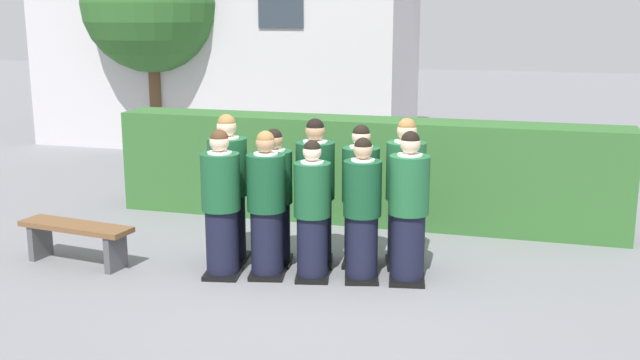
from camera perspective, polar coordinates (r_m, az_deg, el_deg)
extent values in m
plane|color=slate|center=(8.37, -0.45, -7.38)|extent=(60.00, 60.00, 0.00)
cylinder|color=black|center=(8.40, -7.39, -4.71)|extent=(0.36, 0.36, 0.75)
cube|color=black|center=(8.51, -7.32, -6.96)|extent=(0.46, 0.53, 0.05)
cylinder|color=#19512D|center=(8.22, -7.53, -0.13)|extent=(0.43, 0.43, 0.62)
cylinder|color=white|center=(8.16, -7.59, 2.03)|extent=(0.26, 0.26, 0.03)
cube|color=gold|center=(8.39, -7.24, 1.00)|extent=(0.04, 0.02, 0.27)
sphere|color=beige|center=(8.14, -7.61, 2.87)|extent=(0.21, 0.21, 0.21)
sphere|color=#472D19|center=(8.13, -7.62, 3.13)|extent=(0.20, 0.20, 0.20)
cylinder|color=black|center=(8.35, -4.02, -4.77)|extent=(0.36, 0.36, 0.75)
cube|color=black|center=(8.46, -3.98, -7.02)|extent=(0.46, 0.53, 0.05)
cylinder|color=#144728|center=(8.17, -4.09, -0.20)|extent=(0.42, 0.42, 0.62)
cylinder|color=white|center=(8.10, -4.13, 1.96)|extent=(0.26, 0.26, 0.03)
cube|color=#236038|center=(8.33, -3.92, 0.93)|extent=(0.04, 0.02, 0.27)
sphere|color=tan|center=(8.08, -4.14, 2.80)|extent=(0.21, 0.21, 0.21)
sphere|color=olive|center=(8.07, -4.15, 3.06)|extent=(0.19, 0.19, 0.19)
cylinder|color=black|center=(8.25, -0.58, -5.10)|extent=(0.34, 0.34, 0.71)
cube|color=black|center=(8.35, -0.58, -7.24)|extent=(0.44, 0.51, 0.05)
cylinder|color=#19512D|center=(8.07, -0.59, -0.73)|extent=(0.40, 0.40, 0.58)
cylinder|color=white|center=(8.01, -0.60, 1.33)|extent=(0.25, 0.25, 0.03)
cube|color=gold|center=(8.23, -0.51, 0.37)|extent=(0.04, 0.02, 0.26)
sphere|color=beige|center=(7.99, -0.60, 2.14)|extent=(0.20, 0.20, 0.20)
sphere|color=black|center=(7.98, -0.60, 2.39)|extent=(0.18, 0.18, 0.18)
cylinder|color=black|center=(8.22, 3.17, -5.11)|extent=(0.35, 0.35, 0.72)
cube|color=black|center=(8.33, 3.15, -7.31)|extent=(0.46, 0.52, 0.05)
cylinder|color=#144728|center=(8.05, 3.23, -0.64)|extent=(0.41, 0.41, 0.60)
cylinder|color=white|center=(7.98, 3.26, 1.48)|extent=(0.25, 0.25, 0.03)
cube|color=gold|center=(8.21, 3.21, 0.49)|extent=(0.04, 0.02, 0.26)
sphere|color=tan|center=(7.96, 3.27, 2.31)|extent=(0.20, 0.20, 0.20)
sphere|color=black|center=(7.95, 3.27, 2.56)|extent=(0.19, 0.19, 0.19)
cube|color=white|center=(8.32, 3.19, -0.82)|extent=(0.15, 0.04, 0.20)
cylinder|color=black|center=(8.21, 6.63, -5.08)|extent=(0.36, 0.36, 0.76)
cube|color=black|center=(8.32, 6.57, -7.40)|extent=(0.46, 0.53, 0.05)
cylinder|color=#1E5B33|center=(8.02, 6.76, -0.37)|extent=(0.43, 0.43, 0.63)
cylinder|color=white|center=(7.96, 6.82, 1.86)|extent=(0.27, 0.27, 0.03)
cube|color=gold|center=(8.20, 6.77, 0.81)|extent=(0.04, 0.02, 0.28)
sphere|color=beige|center=(7.94, 6.84, 2.73)|extent=(0.21, 0.21, 0.21)
sphere|color=black|center=(7.93, 6.85, 3.00)|extent=(0.20, 0.20, 0.20)
cylinder|color=black|center=(8.86, -6.87, -3.62)|extent=(0.38, 0.38, 0.80)
cube|color=black|center=(8.97, -6.81, -5.91)|extent=(0.47, 0.55, 0.05)
cylinder|color=#19512D|center=(8.68, -7.00, 1.00)|extent=(0.45, 0.45, 0.66)
cylinder|color=white|center=(8.62, -7.06, 3.18)|extent=(0.28, 0.28, 0.03)
cube|color=gold|center=(8.86, -6.67, 2.12)|extent=(0.04, 0.02, 0.29)
sphere|color=beige|center=(8.60, -7.08, 4.02)|extent=(0.23, 0.23, 0.23)
sphere|color=olive|center=(8.59, -7.09, 4.28)|extent=(0.21, 0.21, 0.21)
cube|color=white|center=(8.97, -6.52, 0.75)|extent=(0.15, 0.03, 0.20)
cylinder|color=black|center=(8.74, -3.41, -4.01)|extent=(0.35, 0.35, 0.73)
cube|color=black|center=(8.85, -3.38, -6.11)|extent=(0.45, 0.51, 0.05)
cylinder|color=#19512D|center=(8.57, -3.47, 0.24)|extent=(0.41, 0.41, 0.60)
cylinder|color=white|center=(8.51, -3.50, 2.24)|extent=(0.25, 0.25, 0.03)
cube|color=gold|center=(8.74, -3.30, 1.28)|extent=(0.04, 0.02, 0.26)
sphere|color=tan|center=(8.49, -3.51, 3.02)|extent=(0.21, 0.21, 0.21)
sphere|color=black|center=(8.49, -3.51, 3.26)|extent=(0.19, 0.19, 0.19)
cube|color=white|center=(8.85, -3.22, 0.04)|extent=(0.15, 0.04, 0.20)
cylinder|color=black|center=(8.70, -0.36, -3.88)|extent=(0.37, 0.37, 0.78)
cube|color=black|center=(8.81, -0.35, -6.16)|extent=(0.50, 0.56, 0.05)
cylinder|color=#144728|center=(8.52, -0.36, 0.72)|extent=(0.44, 0.44, 0.65)
cylinder|color=white|center=(8.46, -0.37, 2.89)|extent=(0.27, 0.27, 0.03)
cube|color=#236038|center=(8.70, -0.30, 1.84)|extent=(0.04, 0.02, 0.28)
sphere|color=tan|center=(8.44, -0.37, 3.73)|extent=(0.22, 0.22, 0.22)
sphere|color=black|center=(8.44, -0.37, 3.99)|extent=(0.20, 0.20, 0.20)
cylinder|color=black|center=(8.70, 3.04, -4.01)|extent=(0.36, 0.36, 0.75)
cube|color=black|center=(8.81, 3.01, -6.19)|extent=(0.44, 0.51, 0.05)
cylinder|color=#19512D|center=(8.53, 3.09, 0.40)|extent=(0.42, 0.42, 0.62)
cylinder|color=white|center=(8.47, 3.12, 2.49)|extent=(0.26, 0.26, 0.03)
cube|color=#236038|center=(8.70, 3.21, 1.48)|extent=(0.04, 0.02, 0.27)
sphere|color=beige|center=(8.45, 3.13, 3.29)|extent=(0.21, 0.21, 0.21)
sphere|color=black|center=(8.44, 3.13, 3.54)|extent=(0.20, 0.20, 0.20)
cylinder|color=black|center=(8.69, 6.39, -3.95)|extent=(0.38, 0.38, 0.79)
cube|color=black|center=(8.81, 6.33, -6.25)|extent=(0.50, 0.57, 0.05)
cylinder|color=#1E5B33|center=(8.52, 6.50, 0.69)|extent=(0.45, 0.45, 0.65)
cylinder|color=white|center=(8.45, 6.56, 2.88)|extent=(0.28, 0.28, 0.03)
cube|color=#236038|center=(8.70, 6.42, 1.82)|extent=(0.04, 0.02, 0.29)
sphere|color=beige|center=(8.43, 6.58, 3.72)|extent=(0.22, 0.22, 0.22)
sphere|color=olive|center=(8.43, 6.59, 3.99)|extent=(0.20, 0.20, 0.20)
cube|color=#33662D|center=(10.41, 3.26, 0.73)|extent=(7.00, 0.70, 1.43)
cube|color=silver|center=(16.88, -6.90, 11.33)|extent=(7.86, 3.30, 4.98)
cylinder|color=brown|center=(15.90, -12.28, 5.15)|extent=(0.24, 0.24, 1.72)
sphere|color=#2D6028|center=(15.77, -12.65, 12.90)|extent=(2.75, 2.75, 2.75)
cube|color=brown|center=(9.12, -17.98, -3.36)|extent=(1.44, 0.54, 0.06)
cube|color=#4C4C51|center=(9.54, -20.37, -4.32)|extent=(0.12, 0.33, 0.42)
cube|color=#4C4C51|center=(8.84, -15.18, -5.30)|extent=(0.12, 0.33, 0.42)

